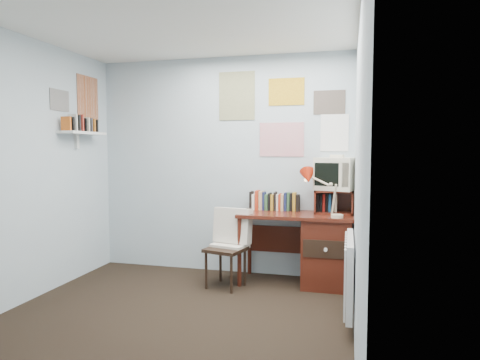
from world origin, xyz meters
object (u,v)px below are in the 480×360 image
object	(u,v)px
desk_lamp	(337,196)
wall_shelf	(83,133)
desk_chair	(226,249)
desk	(321,248)
radiator	(350,273)
tv_riser	(334,202)
crt_tv	(337,172)

from	to	relation	value
desk_lamp	wall_shelf	bearing A→B (deg)	-158.62
desk_chair	wall_shelf	world-z (taller)	wall_shelf
desk_lamp	wall_shelf	world-z (taller)	wall_shelf
desk	desk_chair	world-z (taller)	desk_chair
desk	radiator	xyz separation A→B (m)	(0.29, -0.93, 0.01)
desk	radiator	world-z (taller)	desk
tv_riser	crt_tv	distance (m)	0.31
crt_tv	wall_shelf	xyz separation A→B (m)	(-2.71, -0.51, 0.42)
desk_chair	crt_tv	distance (m)	1.43
tv_riser	crt_tv	xyz separation A→B (m)	(0.02, 0.02, 0.31)
desk_lamp	wall_shelf	distance (m)	2.81
desk_lamp	radiator	bearing A→B (deg)	-62.82
desk_chair	desk_lamp	xyz separation A→B (m)	(1.13, 0.11, 0.58)
desk	wall_shelf	bearing A→B (deg)	-171.60
desk	tv_riser	distance (m)	0.51
desk_chair	crt_tv	world-z (taller)	crt_tv
desk_chair	crt_tv	bearing A→B (deg)	36.02
tv_riser	wall_shelf	size ratio (longest dim) A/B	0.65
radiator	tv_riser	bearing A→B (deg)	99.28
radiator	desk_chair	bearing A→B (deg)	153.48
desk_chair	desk_lamp	world-z (taller)	desk_lamp
tv_riser	crt_tv	size ratio (longest dim) A/B	1.01
desk_lamp	tv_riser	xyz separation A→B (m)	(-0.04, 0.30, -0.09)
desk_lamp	radiator	size ratio (longest dim) A/B	0.55
desk	radiator	bearing A→B (deg)	-72.76
wall_shelf	desk_chair	bearing A→B (deg)	2.67
tv_riser	desk_chair	bearing A→B (deg)	-159.02
radiator	wall_shelf	distance (m)	3.15
crt_tv	radiator	bearing A→B (deg)	-64.87
desk_chair	tv_riser	world-z (taller)	tv_riser
crt_tv	wall_shelf	size ratio (longest dim) A/B	0.64
desk_chair	crt_tv	size ratio (longest dim) A/B	2.02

